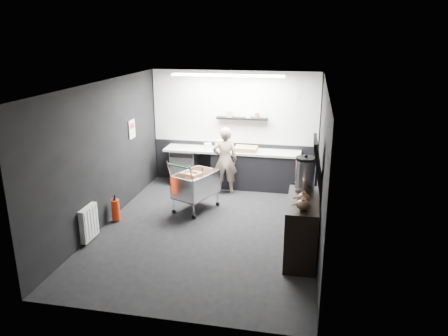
# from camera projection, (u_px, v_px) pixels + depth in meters

# --- Properties ---
(floor) EXTENTS (5.50, 5.50, 0.00)m
(floor) POSITION_uv_depth(u_px,v_px,m) (209.00, 229.00, 8.23)
(floor) COLOR black
(floor) RESTS_ON ground
(ceiling) EXTENTS (5.50, 5.50, 0.00)m
(ceiling) POSITION_uv_depth(u_px,v_px,m) (207.00, 84.00, 7.42)
(ceiling) COLOR white
(ceiling) RESTS_ON wall_back
(wall_back) EXTENTS (5.50, 0.00, 5.50)m
(wall_back) POSITION_uv_depth(u_px,v_px,m) (234.00, 128.00, 10.39)
(wall_back) COLOR black
(wall_back) RESTS_ON floor
(wall_front) EXTENTS (5.50, 0.00, 5.50)m
(wall_front) POSITION_uv_depth(u_px,v_px,m) (155.00, 223.00, 5.25)
(wall_front) COLOR black
(wall_front) RESTS_ON floor
(wall_left) EXTENTS (0.00, 5.50, 5.50)m
(wall_left) POSITION_uv_depth(u_px,v_px,m) (104.00, 154.00, 8.20)
(wall_left) COLOR black
(wall_left) RESTS_ON floor
(wall_right) EXTENTS (0.00, 5.50, 5.50)m
(wall_right) POSITION_uv_depth(u_px,v_px,m) (322.00, 167.00, 7.45)
(wall_right) COLOR black
(wall_right) RESTS_ON floor
(kitchen_wall_panel) EXTENTS (3.95, 0.02, 1.70)m
(kitchen_wall_panel) POSITION_uv_depth(u_px,v_px,m) (234.00, 107.00, 10.22)
(kitchen_wall_panel) COLOR silver
(kitchen_wall_panel) RESTS_ON wall_back
(dado_panel) EXTENTS (3.95, 0.02, 1.00)m
(dado_panel) POSITION_uv_depth(u_px,v_px,m) (234.00, 162.00, 10.63)
(dado_panel) COLOR black
(dado_panel) RESTS_ON wall_back
(floating_shelf) EXTENTS (1.20, 0.22, 0.04)m
(floating_shelf) POSITION_uv_depth(u_px,v_px,m) (242.00, 118.00, 10.15)
(floating_shelf) COLOR black
(floating_shelf) RESTS_ON wall_back
(wall_clock) EXTENTS (0.20, 0.03, 0.20)m
(wall_clock) POSITION_uv_depth(u_px,v_px,m) (295.00, 96.00, 9.86)
(wall_clock) COLOR white
(wall_clock) RESTS_ON wall_back
(poster) EXTENTS (0.02, 0.30, 0.40)m
(poster) POSITION_uv_depth(u_px,v_px,m) (132.00, 129.00, 9.35)
(poster) COLOR white
(poster) RESTS_ON wall_left
(poster_red_band) EXTENTS (0.02, 0.22, 0.10)m
(poster_red_band) POSITION_uv_depth(u_px,v_px,m) (132.00, 126.00, 9.33)
(poster_red_band) COLOR red
(poster_red_band) RESTS_ON poster
(radiator) EXTENTS (0.10, 0.50, 0.60)m
(radiator) POSITION_uv_depth(u_px,v_px,m) (89.00, 223.00, 7.64)
(radiator) COLOR white
(radiator) RESTS_ON wall_left
(ceiling_strip) EXTENTS (2.40, 0.20, 0.04)m
(ceiling_strip) POSITION_uv_depth(u_px,v_px,m) (227.00, 75.00, 9.15)
(ceiling_strip) COLOR white
(ceiling_strip) RESTS_ON ceiling
(prep_counter) EXTENTS (3.20, 0.61, 0.90)m
(prep_counter) POSITION_uv_depth(u_px,v_px,m) (237.00, 168.00, 10.33)
(prep_counter) COLOR black
(prep_counter) RESTS_ON floor
(person) EXTENTS (0.63, 0.48, 1.54)m
(person) POSITION_uv_depth(u_px,v_px,m) (225.00, 160.00, 9.85)
(person) COLOR beige
(person) RESTS_ON floor
(shopping_cart) EXTENTS (0.94, 1.20, 1.09)m
(shopping_cart) POSITION_uv_depth(u_px,v_px,m) (196.00, 186.00, 8.95)
(shopping_cart) COLOR silver
(shopping_cart) RESTS_ON floor
(sideboard) EXTENTS (0.57, 1.33, 1.99)m
(sideboard) POSITION_uv_depth(u_px,v_px,m) (303.00, 220.00, 7.09)
(sideboard) COLOR black
(sideboard) RESTS_ON floor
(fire_extinguisher) EXTENTS (0.16, 0.16, 0.52)m
(fire_extinguisher) POSITION_uv_depth(u_px,v_px,m) (116.00, 209.00, 8.48)
(fire_extinguisher) COLOR red
(fire_extinguisher) RESTS_ON floor
(cardboard_box) EXTENTS (0.53, 0.41, 0.10)m
(cardboard_box) POSITION_uv_depth(u_px,v_px,m) (246.00, 149.00, 10.09)
(cardboard_box) COLOR #A17E55
(cardboard_box) RESTS_ON prep_counter
(pink_tub) EXTENTS (0.23, 0.23, 0.23)m
(pink_tub) POSITION_uv_depth(u_px,v_px,m) (220.00, 145.00, 10.24)
(pink_tub) COLOR silver
(pink_tub) RESTS_ON prep_counter
(white_container) EXTENTS (0.20, 0.18, 0.15)m
(white_container) POSITION_uv_depth(u_px,v_px,m) (208.00, 146.00, 10.26)
(white_container) COLOR white
(white_container) RESTS_ON prep_counter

